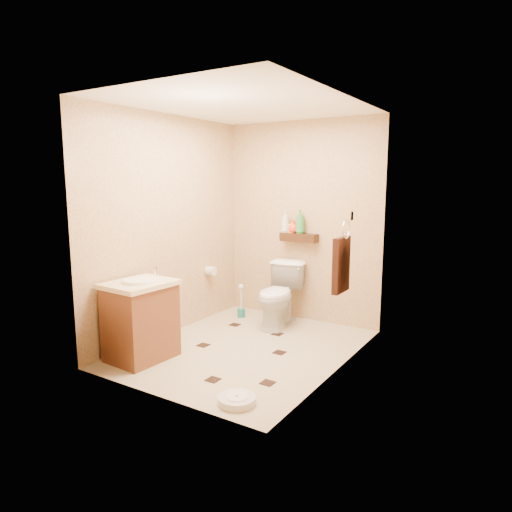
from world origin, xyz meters
The scene contains 18 objects.
ground centered at (0.00, 0.00, 0.00)m, with size 2.50×2.50×0.00m, color tan.
wall_back centered at (0.00, 1.25, 1.20)m, with size 2.00×0.04×2.40m, color tan.
wall_front centered at (0.00, -1.25, 1.20)m, with size 2.00×0.04×2.40m, color tan.
wall_left centered at (-1.00, 0.00, 1.20)m, with size 0.04×2.50×2.40m, color tan.
wall_right centered at (1.00, 0.00, 1.20)m, with size 0.04×2.50×2.40m, color tan.
ceiling centered at (0.00, 0.00, 2.40)m, with size 2.00×2.50×0.02m, color white.
wall_shelf centered at (0.00, 1.17, 1.02)m, with size 0.46×0.14×0.10m, color #38220F.
floor_accents centered at (0.04, -0.05, 0.00)m, with size 1.25×1.46×0.01m.
toilet centered at (-0.08, 0.83, 0.37)m, with size 0.42×0.73×0.74m, color white.
vanity centered at (-0.70, -0.75, 0.39)m, with size 0.54×0.65×0.88m.
bathroom_scale centered at (0.59, -1.01, 0.03)m, with size 0.33×0.33×0.06m.
toilet_brush centered at (-0.64, 0.88, 0.15)m, with size 0.10×0.10×0.42m.
towel_ring centered at (0.91, 0.25, 0.95)m, with size 0.12×0.30×0.76m.
toilet_paper centered at (-0.94, 0.65, 0.60)m, with size 0.12×0.11×0.12m.
bottle_a centered at (-0.19, 1.17, 1.20)m, with size 0.10×0.10×0.26m, color silver.
bottle_b centered at (-0.09, 1.17, 1.15)m, with size 0.07×0.07×0.16m, color #FFAF35.
bottle_c centered at (-0.08, 1.17, 1.15)m, with size 0.13×0.13×0.16m, color red.
bottle_d centered at (0.01, 1.17, 1.21)m, with size 0.11×0.11×0.28m, color #2D873C.
Camera 1 is at (2.46, -3.71, 1.70)m, focal length 32.00 mm.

